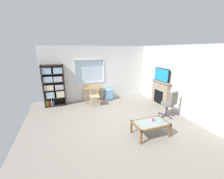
% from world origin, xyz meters
% --- Properties ---
extents(ground, '(6.11, 6.05, 0.02)m').
position_xyz_m(ground, '(0.00, 0.00, -0.01)').
color(ground, gray).
extents(wall_back_with_window, '(5.11, 0.15, 2.62)m').
position_xyz_m(wall_back_with_window, '(0.04, 2.53, 1.29)').
color(wall_back_with_window, silver).
rests_on(wall_back_with_window, ground).
extents(wall_right, '(0.12, 5.25, 2.62)m').
position_xyz_m(wall_right, '(2.61, 0.00, 1.31)').
color(wall_right, silver).
rests_on(wall_right, ground).
extents(bookshelf, '(0.90, 0.38, 1.83)m').
position_xyz_m(bookshelf, '(-2.01, 2.28, 0.96)').
color(bookshelf, black).
rests_on(bookshelf, ground).
extents(desk_under_window, '(0.90, 0.44, 0.70)m').
position_xyz_m(desk_under_window, '(-0.28, 2.18, 0.58)').
color(desk_under_window, '#A37547').
rests_on(desk_under_window, ground).
extents(wooden_chair, '(0.45, 0.43, 0.90)m').
position_xyz_m(wooden_chair, '(-0.35, 1.66, 0.46)').
color(wooden_chair, tan).
rests_on(wooden_chair, ground).
extents(plastic_drawer_unit, '(0.35, 0.40, 0.53)m').
position_xyz_m(plastic_drawer_unit, '(0.47, 2.23, 0.26)').
color(plastic_drawer_unit, '#72ADDB').
rests_on(plastic_drawer_unit, ground).
extents(fireplace, '(0.26, 1.12, 1.11)m').
position_xyz_m(fireplace, '(2.46, 0.74, 0.56)').
color(fireplace, gray).
rests_on(fireplace, ground).
extents(tv, '(0.06, 0.90, 0.56)m').
position_xyz_m(tv, '(2.44, 0.74, 1.39)').
color(tv, black).
rests_on(tv, fireplace).
extents(office_chair, '(0.58, 0.56, 1.00)m').
position_xyz_m(office_chair, '(2.03, -0.36, 0.55)').
color(office_chair, slate).
rests_on(office_chair, ground).
extents(coffee_table, '(1.01, 0.61, 0.41)m').
position_xyz_m(coffee_table, '(0.68, -1.14, 0.35)').
color(coffee_table, '#8C9E99').
rests_on(coffee_table, ground).
extents(sippy_cup, '(0.07, 0.07, 0.09)m').
position_xyz_m(sippy_cup, '(0.79, -1.08, 0.45)').
color(sippy_cup, '#DB3D84').
rests_on(sippy_cup, coffee_table).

